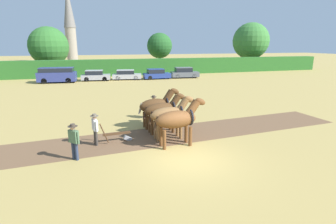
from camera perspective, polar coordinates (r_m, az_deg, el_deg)
name	(u,v)px	position (r m, az deg, el deg)	size (l,w,h in m)	color
ground_plane	(187,159)	(12.10, 4.22, -10.24)	(240.00, 240.00, 0.00)	#A88E4C
plowed_furrow_strip	(74,147)	(14.25, -19.70, -7.15)	(32.54, 3.18, 0.01)	brown
hedgerow	(115,68)	(44.34, -11.39, 9.47)	(78.53, 1.89, 2.64)	#286023
tree_left	(49,46)	(50.40, -24.53, 12.87)	(6.60, 6.60, 7.96)	#4C3823
tree_center_left	(160,46)	(51.59, -1.85, 14.22)	(4.78, 4.78, 7.13)	brown
tree_center	(251,41)	(58.57, 17.60, 14.52)	(7.40, 7.40, 9.35)	#4C3823
church_spire	(70,22)	(82.65, -20.64, 17.85)	(3.24, 3.24, 21.06)	gray
draft_horse_lead_left	(178,119)	(13.18, 2.17, -1.57)	(2.88, 1.09, 2.49)	brown
draft_horse_lead_right	(170,115)	(14.17, 0.43, -0.55)	(2.72, 1.01, 2.40)	brown
draft_horse_trail_left	(163,110)	(15.18, -1.09, 0.44)	(2.67, 1.03, 2.36)	#513319
draft_horse_trail_right	(157,105)	(16.19, -2.38, 1.42)	(2.73, 1.08, 2.48)	#513319
plow	(119,136)	(14.31, -10.55, -5.06)	(1.70, 0.49, 1.13)	#4C331E
farmer_at_plow	(95,127)	(13.87, -15.60, -3.20)	(0.42, 0.63, 1.66)	#38332D
farmer_beside_team	(154,105)	(18.15, -3.11, 1.46)	(0.42, 0.56, 1.65)	#28334C
farmer_onlooker_left	(74,139)	(12.39, -19.81, -5.58)	(0.48, 0.50, 1.68)	#28334C
parked_van	(57,75)	(38.53, -22.99, 7.46)	(5.02, 2.43, 2.02)	navy
parked_car_left	(96,76)	(38.90, -15.50, 7.64)	(4.12, 2.26, 1.47)	#9E9EA8
parked_car_center_left	(127,75)	(39.02, -9.01, 7.98)	(4.35, 2.37, 1.42)	#A8A8B2
parked_car_center	(156,74)	(39.44, -2.53, 8.25)	(3.98, 1.84, 1.49)	navy
parked_car_center_right	(184,73)	(40.77, 3.58, 8.52)	(4.36, 2.24, 1.60)	#565B66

